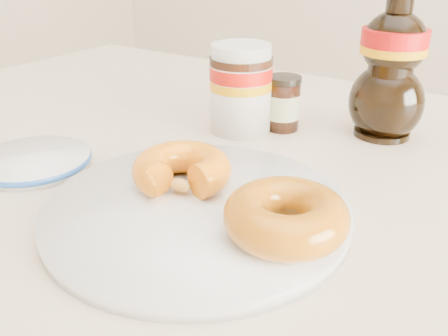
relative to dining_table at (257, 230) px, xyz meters
The scene contains 8 objects.
dining_table is the anchor object (origin of this frame).
plate 0.16m from the dining_table, 89.80° to the right, with size 0.31×0.31×0.02m.
donut_bitten 0.16m from the dining_table, 109.45° to the right, with size 0.11×0.11×0.04m, color orange.
donut_whole 0.20m from the dining_table, 52.17° to the right, with size 0.11×0.11×0.04m, color #A7530A.
nutella_jar 0.21m from the dining_table, 130.76° to the left, with size 0.09×0.09×0.12m.
syrup_bottle 0.28m from the dining_table, 66.76° to the left, with size 0.10×0.09×0.20m, color black, non-canonical shape.
dark_jar 0.19m from the dining_table, 106.88° to the left, with size 0.05×0.05×0.08m.
blue_rim_saucer 0.29m from the dining_table, 149.72° to the right, with size 0.14×0.14×0.01m.
Camera 1 is at (0.26, -0.37, 1.01)m, focal length 40.00 mm.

